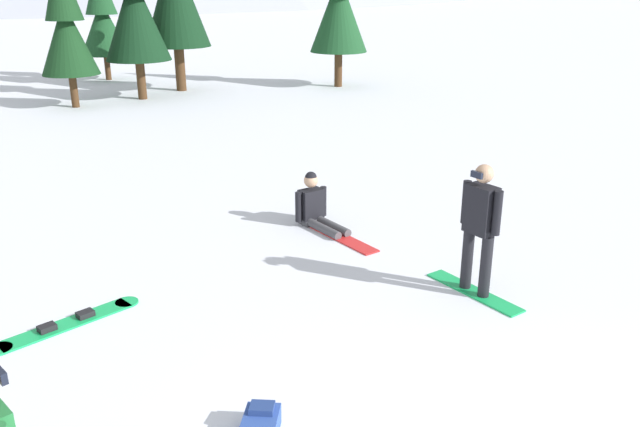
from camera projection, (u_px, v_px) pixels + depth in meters
name	position (u px, v px, depth m)	size (l,w,h in m)	color
snowboarder_midground	(479.00, 227.00, 8.43)	(1.15, 1.35, 1.79)	#19B259
snowboarder_background	(317.00, 209.00, 10.98)	(1.40, 1.58, 0.92)	#4C4C51
loose_snowboard_near_right	(67.00, 323.00, 7.93)	(1.49, 1.61, 0.09)	#19B259
backpack_blue	(261.00, 423.00, 5.99)	(0.33, 0.53, 0.28)	#2D4C9E
pine_tree_young	(102.00, 17.00, 26.09)	(1.92, 1.92, 4.57)	#472D19
pine_tree_tall	(134.00, 0.00, 21.57)	(2.19, 2.19, 6.01)	#472D19
pine_tree_twin	(65.00, 24.00, 20.37)	(1.80, 1.80, 4.79)	#472D19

